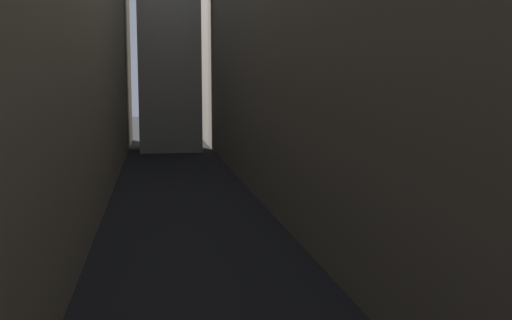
% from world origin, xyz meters
% --- Properties ---
extents(ground_plane, '(264.00, 264.00, 0.00)m').
position_xyz_m(ground_plane, '(0.00, 48.00, 0.00)').
color(ground_plane, black).
extents(building_block_right, '(10.31, 108.00, 25.31)m').
position_xyz_m(building_block_right, '(10.66, 50.00, 12.65)').
color(building_block_right, '#756B5B').
rests_on(building_block_right, ground).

